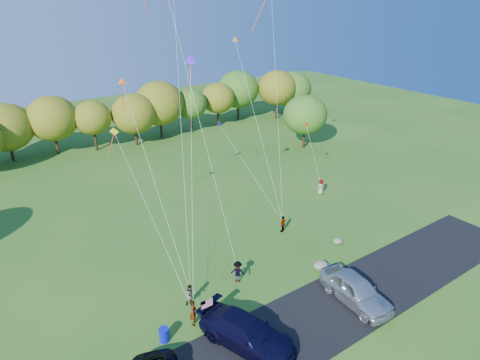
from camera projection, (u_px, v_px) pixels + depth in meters
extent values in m
plane|color=#2A5919|center=(266.00, 293.00, 30.98)|extent=(140.00, 140.00, 0.00)
cube|color=black|center=(304.00, 325.00, 27.97)|extent=(44.00, 6.00, 0.06)
cylinder|color=#342213|center=(24.00, 154.00, 53.22)|extent=(0.36, 0.36, 3.07)
ellipsoid|color=#275B18|center=(18.00, 128.00, 51.88)|extent=(5.55, 5.55, 4.99)
cylinder|color=#342213|center=(57.00, 146.00, 55.77)|extent=(0.36, 0.36, 3.19)
ellipsoid|color=#386218|center=(52.00, 123.00, 54.48)|extent=(5.00, 5.00, 4.50)
cylinder|color=#342213|center=(98.00, 136.00, 60.12)|extent=(0.36, 0.36, 3.06)
ellipsoid|color=#386218|center=(94.00, 110.00, 58.62)|extent=(6.81, 6.81, 6.13)
cylinder|color=#342213|center=(126.00, 132.00, 62.86)|extent=(0.36, 0.36, 2.36)
ellipsoid|color=#386218|center=(124.00, 113.00, 61.69)|extent=(5.37, 5.37, 4.83)
cylinder|color=#342213|center=(171.00, 129.00, 63.03)|extent=(0.36, 0.36, 3.07)
ellipsoid|color=#386218|center=(169.00, 105.00, 61.56)|extent=(6.57, 6.57, 5.91)
cylinder|color=#342213|center=(191.00, 125.00, 66.05)|extent=(0.36, 0.36, 2.53)
ellipsoid|color=#386218|center=(190.00, 103.00, 64.67)|extent=(6.76, 6.76, 6.08)
cylinder|color=#342213|center=(219.00, 115.00, 69.94)|extent=(0.36, 0.36, 3.18)
ellipsoid|color=#386218|center=(218.00, 95.00, 68.62)|extent=(5.23, 5.23, 4.71)
cylinder|color=#342213|center=(239.00, 112.00, 71.88)|extent=(0.36, 0.36, 3.17)
ellipsoid|color=#275B18|center=(239.00, 91.00, 70.47)|extent=(5.91, 5.91, 5.32)
cylinder|color=#342213|center=(265.00, 109.00, 75.09)|extent=(0.36, 0.36, 2.46)
ellipsoid|color=#386218|center=(265.00, 90.00, 73.76)|extent=(6.42, 6.42, 5.77)
cylinder|color=#342213|center=(282.00, 104.00, 78.79)|extent=(0.36, 0.36, 2.42)
ellipsoid|color=#275B18|center=(283.00, 86.00, 77.48)|extent=(6.37, 6.37, 5.73)
cylinder|color=#342213|center=(304.00, 138.00, 59.55)|extent=(0.36, 0.36, 2.80)
ellipsoid|color=#275B18|center=(305.00, 115.00, 58.21)|extent=(6.00, 6.00, 5.40)
imported|color=black|center=(247.00, 333.00, 25.98)|extent=(4.50, 6.86, 1.85)
imported|color=#ADB3B8|center=(356.00, 290.00, 29.67)|extent=(2.76, 5.89, 1.95)
imported|color=#4C4C59|center=(193.00, 313.00, 27.70)|extent=(0.77, 0.82, 1.89)
imported|color=#4C4C59|center=(191.00, 295.00, 29.56)|extent=(0.84, 0.70, 1.59)
imported|color=#4C4C59|center=(238.00, 272.00, 31.91)|extent=(1.24, 1.23, 1.72)
imported|color=#4C4C59|center=(283.00, 224.00, 38.68)|extent=(1.00, 0.75, 1.58)
imported|color=#4C4C59|center=(321.00, 187.00, 45.86)|extent=(0.97, 0.79, 1.72)
cylinder|color=#0B15AD|center=(164.00, 335.00, 26.54)|extent=(0.63, 0.63, 0.95)
cylinder|color=black|center=(201.00, 317.00, 26.91)|extent=(0.05, 0.05, 2.41)
cube|color=red|center=(207.00, 304.00, 26.79)|extent=(0.87, 0.58, 0.02)
cube|color=navy|center=(203.00, 303.00, 26.59)|extent=(0.35, 0.02, 0.27)
ellipsoid|color=gray|center=(321.00, 265.00, 33.62)|extent=(1.25, 0.98, 0.62)
ellipsoid|color=gray|center=(338.00, 241.00, 37.06)|extent=(0.89, 0.74, 0.46)
cone|color=#4F17E7|center=(190.00, 60.00, 31.60)|extent=(1.13, 0.93, 0.88)
cone|color=orange|center=(235.00, 40.00, 41.44)|extent=(0.75, 0.53, 0.62)
cube|color=#C74A0E|center=(306.00, 125.00, 44.67)|extent=(0.60, 0.20, 0.59)
cube|color=yellow|center=(114.00, 132.00, 33.82)|extent=(0.62, 0.49, 0.73)
cube|color=#2413C7|center=(220.00, 124.00, 46.19)|extent=(0.60, 0.16, 0.60)
cone|color=#C23F0D|center=(122.00, 82.00, 33.30)|extent=(0.82, 0.61, 0.74)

